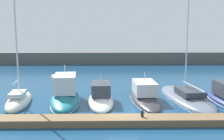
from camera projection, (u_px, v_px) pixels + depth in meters
name	position (u px, v px, depth m)	size (l,w,h in m)	color
ground_plane	(123.00, 117.00, 20.57)	(120.00, 120.00, 0.00)	navy
dock_pier	(124.00, 120.00, 19.05)	(22.96, 1.56, 0.49)	brown
breakwater_seawall	(113.00, 58.00, 51.83)	(108.00, 3.20, 2.15)	#5B5651
sailboat_ivory_nearest	(19.00, 100.00, 24.09)	(2.49, 6.46, 12.04)	silver
motorboat_teal_second	(65.00, 94.00, 24.86)	(3.33, 8.16, 3.60)	#19707F
motorboat_white_third	(101.00, 98.00, 24.49)	(2.52, 6.92, 3.01)	white
motorboat_charcoal_fourth	(144.00, 96.00, 25.39)	(2.84, 9.17, 2.90)	#2D2D33
sailboat_slate_fifth	(186.00, 97.00, 25.88)	(4.49, 10.86, 16.66)	slate
mooring_buoy_white	(54.00, 78.00, 36.75)	(0.89, 0.89, 0.89)	white
dock_bollard	(142.00, 114.00, 19.00)	(0.20, 0.20, 0.44)	black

